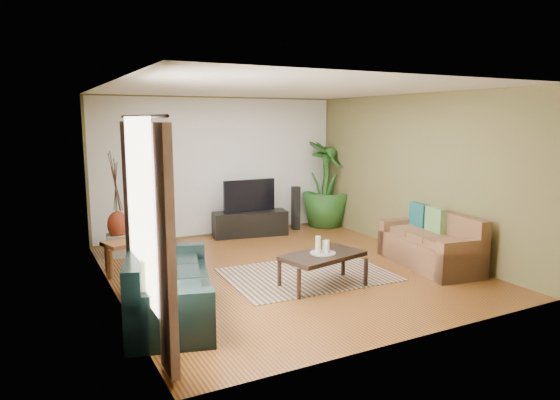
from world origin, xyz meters
TOP-DOWN VIEW (x-y plane):
  - floor at (0.00, 0.00)m, footprint 5.50×5.50m
  - ceiling at (0.00, 0.00)m, footprint 5.50×5.50m
  - wall_back at (0.00, 2.75)m, footprint 5.00×0.00m
  - wall_front at (0.00, -2.75)m, footprint 5.00×0.00m
  - wall_left at (-2.50, 0.00)m, footprint 0.00×5.50m
  - wall_right at (2.50, 0.00)m, footprint 0.00×5.50m
  - backwall_panel at (0.00, 2.74)m, footprint 4.90×0.00m
  - window_pane at (-2.48, -1.60)m, footprint 0.00×1.80m
  - curtain_near at (-2.43, -2.35)m, footprint 0.08×0.35m
  - curtain_far at (-2.43, -0.85)m, footprint 0.08×0.35m
  - curtain_rod at (-2.43, -1.60)m, footprint 0.03×1.90m
  - sofa_left at (-2.03, -0.92)m, footprint 1.42×2.23m
  - sofa_right at (2.07, -0.85)m, footprint 1.05×1.86m
  - area_rug at (0.16, -0.38)m, footprint 2.44×1.78m
  - coffee_table at (0.08, -0.91)m, footprint 1.24×0.86m
  - candle_tray at (0.08, -0.91)m, footprint 0.35×0.35m
  - candle_tall at (0.02, -0.88)m, footprint 0.07×0.07m
  - candle_mid at (0.12, -0.95)m, footprint 0.07×0.07m
  - candle_short at (0.15, -0.85)m, footprint 0.07×0.07m
  - tv_stand at (0.43, 2.30)m, footprint 1.50×0.68m
  - television at (0.43, 2.32)m, footprint 1.06×0.06m
  - speaker_left at (-1.17, 2.50)m, footprint 0.21×0.23m
  - speaker_right at (1.52, 2.40)m, footprint 0.21×0.22m
  - potted_plant at (2.25, 2.40)m, footprint 1.41×1.41m
  - plant_pot at (2.25, 2.40)m, footprint 0.33×0.33m
  - pedestal at (-2.12, 1.98)m, footprint 0.40×0.40m
  - vase at (-2.12, 1.98)m, footprint 0.33×0.33m
  - side_table at (-2.25, 0.97)m, footprint 0.57×0.57m

SIDE VIEW (x-z plane):
  - floor at x=0.00m, z-range 0.00..0.00m
  - area_rug at x=0.16m, z-range 0.00..0.01m
  - plant_pot at x=2.25m, z-range 0.00..0.26m
  - pedestal at x=-2.12m, z-range 0.00..0.37m
  - coffee_table at x=0.08m, z-range 0.00..0.46m
  - tv_stand at x=0.43m, z-range 0.00..0.48m
  - side_table at x=-2.25m, z-range 0.00..0.48m
  - sofa_left at x=-2.03m, z-range 0.00..0.85m
  - sofa_right at x=2.07m, z-range 0.00..0.85m
  - speaker_right at x=1.52m, z-range 0.00..0.89m
  - speaker_left at x=-1.17m, z-range 0.00..0.93m
  - candle_tray at x=0.08m, z-range 0.46..0.48m
  - vase at x=-2.12m, z-range 0.30..0.77m
  - candle_short at x=0.15m, z-range 0.48..0.62m
  - candle_mid at x=0.12m, z-range 0.48..0.66m
  - candle_tall at x=0.02m, z-range 0.48..0.71m
  - television at x=0.43m, z-range 0.48..1.11m
  - potted_plant at x=2.25m, z-range 0.00..1.81m
  - curtain_near at x=-2.43m, z-range 0.05..2.25m
  - curtain_far at x=-2.43m, z-range 0.05..2.25m
  - wall_left at x=-2.50m, z-range -1.40..4.10m
  - wall_right at x=2.50m, z-range -1.40..4.10m
  - wall_back at x=0.00m, z-range -1.15..3.85m
  - wall_front at x=0.00m, z-range -1.15..3.85m
  - backwall_panel at x=0.00m, z-range -1.10..3.80m
  - window_pane at x=-2.48m, z-range 0.50..2.30m
  - curtain_rod at x=-2.43m, z-range 2.28..2.31m
  - ceiling at x=0.00m, z-range 2.70..2.70m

